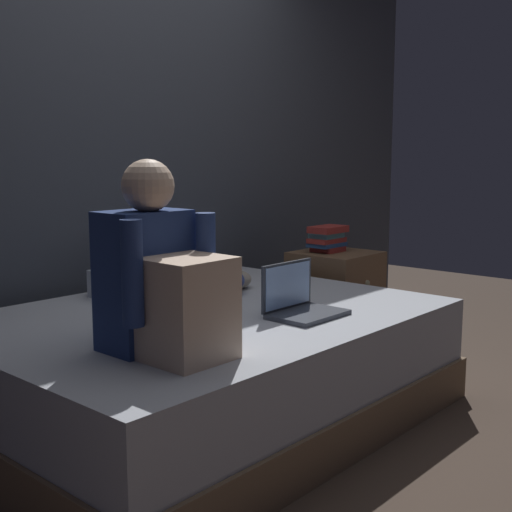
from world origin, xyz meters
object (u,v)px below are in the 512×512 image
at_px(bed, 205,365).
at_px(nightstand, 335,299).
at_px(laptop, 299,302).
at_px(clothes_pile, 226,281).
at_px(person_sitting, 161,280).
at_px(pillow, 157,280).
at_px(book_stack, 327,239).

height_order(bed, nightstand, nightstand).
relative_size(laptop, clothes_pile, 0.93).
height_order(person_sitting, laptop, person_sitting).
bearing_deg(pillow, bed, -104.28).
bearing_deg(book_stack, nightstand, -55.69).
bearing_deg(bed, nightstand, 9.58).
height_order(book_stack, clothes_pile, book_stack).
relative_size(bed, person_sitting, 3.05).
xyz_separation_m(pillow, clothes_pile, (0.24, -0.24, -0.01)).
bearing_deg(bed, laptop, -57.89).
relative_size(nightstand, book_stack, 2.45).
relative_size(laptop, pillow, 0.57).
xyz_separation_m(pillow, book_stack, (1.16, -0.19, 0.11)).
distance_m(nightstand, pillow, 1.23).
bearing_deg(laptop, clothes_pile, 76.20).
bearing_deg(laptop, person_sitting, 178.19).
height_order(nightstand, pillow, pillow).
xyz_separation_m(bed, laptop, (0.22, -0.35, 0.29)).
distance_m(person_sitting, book_stack, 1.88).
relative_size(bed, nightstand, 3.49).
xyz_separation_m(laptop, book_stack, (1.05, 0.61, 0.12)).
bearing_deg(nightstand, person_sitting, -163.29).
xyz_separation_m(book_stack, clothes_pile, (-0.91, -0.05, -0.12)).
height_order(pillow, clothes_pile, same).
bearing_deg(pillow, person_sitting, -128.98).
bearing_deg(book_stack, bed, -168.33).
xyz_separation_m(nightstand, person_sitting, (-1.81, -0.54, 0.44)).
distance_m(bed, laptop, 0.51).
xyz_separation_m(person_sitting, pillow, (0.63, 0.77, -0.19)).
xyz_separation_m(laptop, clothes_pile, (0.14, 0.56, 0.00)).
height_order(person_sitting, clothes_pile, person_sitting).
height_order(laptop, book_stack, book_stack).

